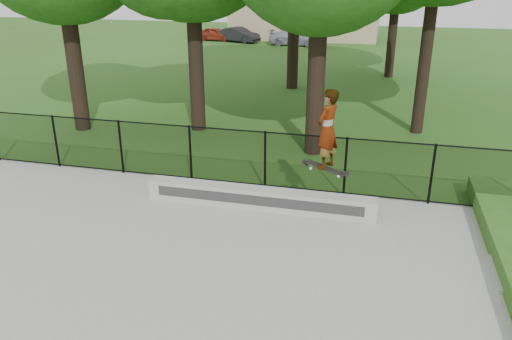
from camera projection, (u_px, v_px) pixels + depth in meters
The scene contains 9 objects.
ground at pixel (59, 321), 7.97m from camera, with size 100.00×100.00×0.00m, color #2D5417.
concrete_slab at pixel (59, 320), 7.96m from camera, with size 14.00×12.00×0.06m, color gray.
grind_ledge at pixel (259, 198), 11.61m from camera, with size 5.40×0.40×0.48m, color #A4A5A0.
car_a at pixel (216, 34), 40.63m from camera, with size 1.27×3.12×1.07m, color maroon.
car_b at pixel (239, 35), 39.71m from camera, with size 1.22×3.18×1.16m, color black.
car_c at pixel (294, 38), 37.94m from camera, with size 1.58×3.58×1.13m, color #9596A9.
skater_airborne at pixel (327, 131), 10.43m from camera, with size 0.81×0.74×1.91m.
chainlink_fence at pixel (190, 153), 12.99m from camera, with size 16.06×0.06×1.50m.
distant_building at pixel (306, 11), 41.88m from camera, with size 12.40×6.40×4.30m.
Camera 1 is at (4.65, -5.55, 5.19)m, focal length 35.00 mm.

